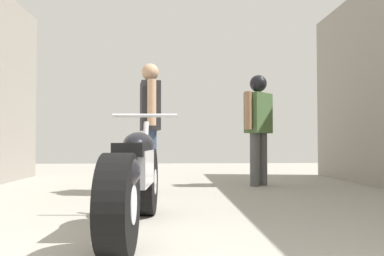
{
  "coord_description": "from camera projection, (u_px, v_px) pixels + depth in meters",
  "views": [
    {
      "loc": [
        -0.15,
        -0.76,
        0.69
      ],
      "look_at": [
        0.07,
        3.75,
        0.84
      ],
      "focal_mm": 38.09,
      "sensor_mm": 36.0,
      "label": 1
    }
  ],
  "objects": [
    {
      "name": "mechanic_in_blue",
      "position": [
        150.0,
        120.0,
        5.47
      ],
      "size": [
        0.31,
        0.7,
        1.75
      ],
      "color": "#384766",
      "rests_on": "ground_plane"
    },
    {
      "name": "ground_plane",
      "position": [
        186.0,
        206.0,
        4.36
      ],
      "size": [
        17.43,
        17.43,
        0.0
      ],
      "primitive_type": "plane",
      "color": "#9E998E"
    },
    {
      "name": "motorcycle_maroon_cruiser",
      "position": [
        134.0,
        179.0,
        3.09
      ],
      "size": [
        0.6,
        2.04,
        0.95
      ],
      "color": "black",
      "rests_on": "ground_plane"
    },
    {
      "name": "mechanic_with_helmet",
      "position": [
        258.0,
        119.0,
        6.41
      ],
      "size": [
        0.56,
        0.56,
        1.75
      ],
      "color": "#4C4C4C",
      "rests_on": "ground_plane"
    }
  ]
}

